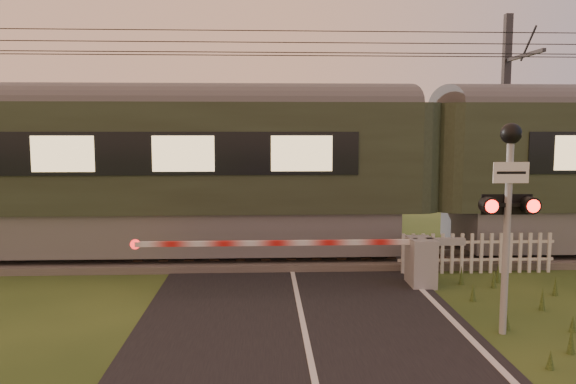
{
  "coord_description": "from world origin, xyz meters",
  "views": [
    {
      "loc": [
        -0.7,
        -8.65,
        3.5
      ],
      "look_at": [
        -0.18,
        3.2,
        2.18
      ],
      "focal_mm": 35.0,
      "sensor_mm": 36.0,
      "label": 1
    }
  ],
  "objects_px": {
    "crossing_signal": "(509,191)",
    "catenary_mast": "(505,124)",
    "picket_fence": "(476,253)",
    "boom_gate": "(404,259)",
    "train": "(425,167)"
  },
  "relations": [
    {
      "from": "crossing_signal",
      "to": "catenary_mast",
      "type": "xyz_separation_m",
      "value": [
        3.46,
        8.19,
        1.18
      ]
    },
    {
      "from": "crossing_signal",
      "to": "picket_fence",
      "type": "distance_m",
      "value": 4.66
    },
    {
      "from": "crossing_signal",
      "to": "catenary_mast",
      "type": "relative_size",
      "value": 0.51
    },
    {
      "from": "crossing_signal",
      "to": "picket_fence",
      "type": "height_order",
      "value": "crossing_signal"
    },
    {
      "from": "boom_gate",
      "to": "picket_fence",
      "type": "xyz_separation_m",
      "value": [
        2.06,
        1.02,
        -0.11
      ]
    },
    {
      "from": "picket_fence",
      "to": "catenary_mast",
      "type": "height_order",
      "value": "catenary_mast"
    },
    {
      "from": "boom_gate",
      "to": "picket_fence",
      "type": "bearing_deg",
      "value": 26.23
    },
    {
      "from": "crossing_signal",
      "to": "picket_fence",
      "type": "xyz_separation_m",
      "value": [
        1.09,
        4.07,
        -1.98
      ]
    },
    {
      "from": "boom_gate",
      "to": "catenary_mast",
      "type": "xyz_separation_m",
      "value": [
        4.44,
        5.14,
        3.05
      ]
    },
    {
      "from": "train",
      "to": "catenary_mast",
      "type": "distance_m",
      "value": 4.05
    },
    {
      "from": "train",
      "to": "catenary_mast",
      "type": "relative_size",
      "value": 6.67
    },
    {
      "from": "train",
      "to": "crossing_signal",
      "type": "height_order",
      "value": "train"
    },
    {
      "from": "picket_fence",
      "to": "catenary_mast",
      "type": "bearing_deg",
      "value": 60.02
    },
    {
      "from": "boom_gate",
      "to": "picket_fence",
      "type": "height_order",
      "value": "boom_gate"
    },
    {
      "from": "picket_fence",
      "to": "catenary_mast",
      "type": "distance_m",
      "value": 5.72
    }
  ]
}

